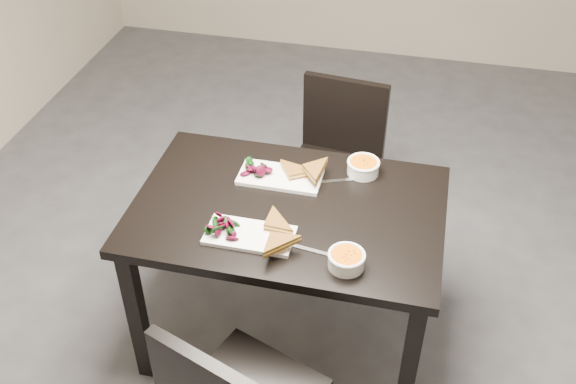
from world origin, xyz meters
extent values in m
plane|color=#47474C|center=(0.00, 0.00, 0.00)|extent=(5.00, 5.00, 0.00)
cube|color=black|center=(-0.40, -0.39, 0.73)|extent=(1.20, 0.80, 0.04)
cube|color=black|center=(-0.94, -0.73, 0.35)|extent=(0.06, 0.06, 0.71)
cube|color=black|center=(0.14, -0.73, 0.35)|extent=(0.06, 0.06, 0.71)
cube|color=black|center=(-0.94, -0.05, 0.35)|extent=(0.06, 0.06, 0.71)
cube|color=black|center=(0.14, -0.05, 0.35)|extent=(0.06, 0.06, 0.71)
cube|color=black|center=(-0.49, -0.81, 0.21)|extent=(0.05, 0.05, 0.41)
cube|color=black|center=(-0.34, 0.29, 0.43)|extent=(0.46, 0.46, 0.04)
cube|color=black|center=(-0.54, 0.13, 0.21)|extent=(0.04, 0.04, 0.41)
cube|color=black|center=(-0.18, 0.09, 0.21)|extent=(0.04, 0.04, 0.41)
cube|color=black|center=(-0.50, 0.49, 0.21)|extent=(0.04, 0.04, 0.41)
cube|color=black|center=(-0.14, 0.44, 0.21)|extent=(0.04, 0.04, 0.41)
cube|color=black|center=(-0.32, 0.47, 0.65)|extent=(0.42, 0.09, 0.40)
cube|color=white|center=(-0.50, -0.59, 0.76)|extent=(0.32, 0.16, 0.02)
cylinder|color=white|center=(-0.13, -0.66, 0.77)|extent=(0.13, 0.13, 0.05)
cylinder|color=orange|center=(-0.13, -0.66, 0.80)|extent=(0.11, 0.11, 0.02)
torus|color=white|center=(-0.13, -0.66, 0.80)|extent=(0.13, 0.13, 0.01)
cube|color=silver|center=(-0.25, -0.61, 0.75)|extent=(0.18, 0.04, 0.00)
cube|color=white|center=(-0.47, -0.22, 0.76)|extent=(0.34, 0.17, 0.02)
cylinder|color=white|center=(-0.15, -0.11, 0.78)|extent=(0.13, 0.13, 0.05)
cylinder|color=orange|center=(-0.15, -0.11, 0.80)|extent=(0.11, 0.11, 0.02)
torus|color=white|center=(-0.15, -0.11, 0.80)|extent=(0.14, 0.14, 0.01)
cube|color=silver|center=(-0.23, -0.18, 0.75)|extent=(0.17, 0.08, 0.00)
camera|label=1|loc=(0.05, -2.31, 2.39)|focal=41.36mm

